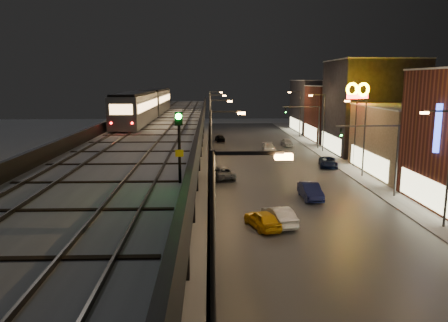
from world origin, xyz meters
name	(u,v)px	position (x,y,z in m)	size (l,w,h in m)	color
road_surface	(276,170)	(7.50, 35.00, 0.03)	(17.00, 120.00, 0.06)	#46474D
sidewalk_right	(355,169)	(17.50, 35.00, 0.07)	(4.00, 120.00, 0.14)	#9FA1A8
under_viaduct_pavement	(168,171)	(-6.00, 35.00, 0.03)	(11.00, 120.00, 0.06)	#9FA1A8
elevated_viaduct	(164,129)	(-6.00, 31.84, 5.62)	(9.00, 100.00, 6.30)	black
viaduct_trackbed	(164,122)	(-6.01, 31.97, 6.39)	(8.40, 100.00, 0.32)	#B2B7C1
viaduct_parapet_streetside	(202,118)	(-1.65, 32.00, 6.85)	(0.30, 100.00, 1.10)	black
viaduct_parapet_far	(126,118)	(-10.35, 32.00, 6.85)	(0.30, 100.00, 1.10)	black
building_c	(420,141)	(23.99, 32.00, 4.08)	(12.20, 15.20, 8.16)	#83715B
building_d	(372,107)	(23.99, 48.00, 7.08)	(12.20, 13.20, 14.16)	black
building_e	(343,113)	(23.99, 62.00, 5.08)	(12.20, 12.20, 10.16)	#5B281C
building_f	(324,106)	(23.99, 76.00, 5.58)	(12.20, 16.20, 11.16)	#2D2C33
streetlight_left_0	(221,265)	(-0.43, -5.00, 5.24)	(2.57, 0.28, 9.00)	#38383A
streetlight_left_1	(215,162)	(-0.43, 13.00, 5.24)	(2.57, 0.28, 9.00)	#38383A
streetlight_right_1	(446,161)	(16.73, 13.00, 5.24)	(2.56, 0.28, 9.00)	#38383A
streetlight_left_2	(213,133)	(-0.43, 31.00, 5.24)	(2.57, 0.28, 9.00)	#38383A
streetlight_right_2	(362,132)	(16.73, 31.00, 5.24)	(2.56, 0.28, 9.00)	#38383A
streetlight_left_3	(212,119)	(-0.43, 49.00, 5.24)	(2.57, 0.28, 9.00)	#38383A
streetlight_right_3	(322,119)	(16.73, 49.00, 5.24)	(2.56, 0.28, 9.00)	#38383A
streetlight_left_4	(211,111)	(-0.43, 67.00, 5.24)	(2.57, 0.28, 9.00)	#38383A
streetlight_right_4	(299,111)	(16.73, 67.00, 5.24)	(2.56, 0.28, 9.00)	#38383A
traffic_light_rig_a	(385,151)	(15.84, 22.00, 4.50)	(6.10, 0.34, 7.00)	#38383A
traffic_light_rig_b	(312,122)	(15.84, 52.00, 4.50)	(6.10, 0.34, 7.00)	#38383A
subway_train	(148,104)	(-8.50, 36.97, 8.24)	(2.73, 33.37, 3.25)	gray
rail_signal	(179,133)	(-2.10, 0.63, 8.85)	(0.36, 0.44, 3.14)	black
car_taxi	(262,220)	(3.17, 13.32, 0.69)	(1.64, 4.07, 1.39)	yellow
car_near_white	(279,216)	(4.55, 14.06, 0.72)	(1.53, 4.39, 1.45)	silver
car_mid_silver	(222,173)	(0.60, 30.62, 0.67)	(2.22, 4.82, 1.34)	slate
car_far_white	(220,138)	(1.12, 61.37, 0.62)	(1.47, 3.66, 1.25)	black
car_onc_silver	(310,192)	(8.70, 21.47, 0.76)	(1.61, 4.62, 1.52)	#13194A
car_onc_dark	(328,163)	(14.51, 36.60, 0.65)	(2.17, 4.70, 1.31)	black
car_onc_white	(269,148)	(8.42, 48.45, 0.68)	(1.90, 4.67, 1.35)	white
car_onc_red	(287,143)	(12.38, 54.80, 0.65)	(1.55, 3.84, 1.31)	silver
sign_mcdonalds	(357,98)	(18.00, 37.05, 8.93)	(3.21, 0.88, 10.83)	#38383A
sign_carwash	(446,137)	(18.50, 16.53, 6.58)	(1.78, 0.35, 9.25)	#38383A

